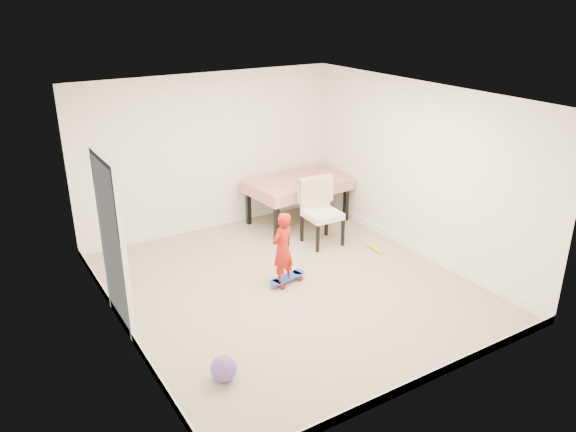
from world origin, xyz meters
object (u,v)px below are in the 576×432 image
balloon (224,369)px  child (283,251)px  dining_table (298,201)px  skateboard (287,280)px  dining_chair (323,213)px

balloon → child: bearing=42.1°
dining_table → balloon: dining_table is taller
dining_table → skateboard: 2.25m
dining_table → skateboard: size_ratio=2.73×
skateboard → balloon: 2.21m
dining_table → child: bearing=-131.8°
dining_table → skateboard: dining_table is taller
child → dining_chair: bearing=-165.3°
dining_chair → child: size_ratio=1.02×
child → balloon: child is taller
dining_chair → child: (-1.26, -0.85, -0.01)m
child → skateboard: bearing=177.4°
skateboard → balloon: bearing=-150.7°
child → balloon: 2.15m
skateboard → balloon: size_ratio=2.18×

